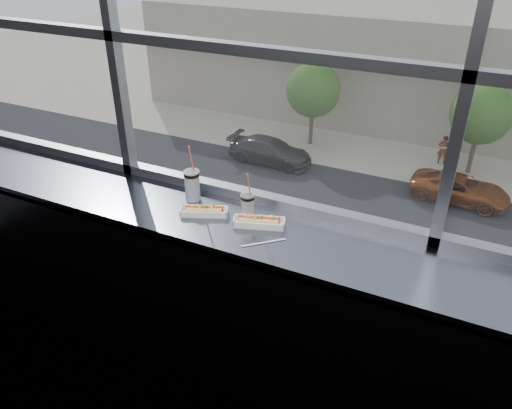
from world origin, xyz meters
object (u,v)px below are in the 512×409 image
at_px(soda_cup_left, 192,184).
at_px(wrapper, 186,213).
at_px(hotdog_tray_left, 204,210).
at_px(car_near_b, 235,213).
at_px(hotdog_tray_right, 259,221).
at_px(car_near_a, 165,195).
at_px(pedestrian_b, 444,147).
at_px(tree_center, 481,114).
at_px(car_near_c, 392,250).
at_px(car_far_b, 461,185).
at_px(loose_straw, 264,243).
at_px(car_far_a, 270,147).
at_px(tree_left, 313,90).
at_px(soda_cup_right, 248,206).

xyz_separation_m(soda_cup_left, wrapper, (0.06, -0.18, -0.09)).
distance_m(hotdog_tray_left, car_near_b, 21.53).
bearing_deg(soda_cup_left, car_near_b, 117.86).
bearing_deg(hotdog_tray_right, car_near_a, 110.74).
xyz_separation_m(pedestrian_b, tree_center, (1.67, -0.58, 2.60)).
height_order(car_near_c, car_far_b, car_near_c).
height_order(soda_cup_left, car_near_b, soda_cup_left).
bearing_deg(car_near_b, pedestrian_b, -25.74).
bearing_deg(loose_straw, soda_cup_left, 115.22).
height_order(car_far_a, car_near_b, car_far_a).
xyz_separation_m(car_far_a, tree_left, (1.22, 4.00, 2.69)).
distance_m(loose_straw, car_near_a, 23.81).
xyz_separation_m(car_far_a, tree_center, (11.50, 4.00, 2.68)).
height_order(soda_cup_right, pedestrian_b, soda_cup_right).
bearing_deg(wrapper, soda_cup_right, 18.85).
height_order(hotdog_tray_right, pedestrian_b, hotdog_tray_right).
bearing_deg(car_near_b, tree_center, -32.13).
bearing_deg(wrapper, pedestrian_b, 91.04).
relative_size(car_near_a, car_far_b, 1.07).
xyz_separation_m(wrapper, car_near_a, (-12.75, 16.33, -11.03)).
bearing_deg(tree_left, hotdog_tray_left, -71.93).
bearing_deg(hotdog_tray_left, soda_cup_right, -7.85).
xyz_separation_m(hotdog_tray_left, wrapper, (-0.10, -0.05, -0.01)).
bearing_deg(wrapper, loose_straw, -7.42).
bearing_deg(soda_cup_right, loose_straw, -45.03).
bearing_deg(soda_cup_right, wrapper, -161.15).
height_order(soda_cup_left, tree_left, soda_cup_left).
bearing_deg(tree_center, soda_cup_right, -91.63).
relative_size(soda_cup_right, tree_center, 0.05).
relative_size(hotdog_tray_left, hotdog_tray_right, 0.94).
bearing_deg(soda_cup_left, pedestrian_b, 90.93).
relative_size(wrapper, car_near_a, 0.02).
bearing_deg(hotdog_tray_left, car_far_a, 90.09).
distance_m(wrapper, tree_left, 30.90).
relative_size(hotdog_tray_right, car_far_b, 0.05).
height_order(car_near_a, car_near_c, car_near_c).
height_order(soda_cup_right, tree_center, soda_cup_right).
bearing_deg(wrapper, car_near_c, 93.36).
bearing_deg(pedestrian_b, car_near_c, 88.03).
bearing_deg(loose_straw, car_far_a, 71.83).
bearing_deg(tree_left, tree_center, 0.00).
xyz_separation_m(car_far_a, pedestrian_b, (9.82, 4.58, 0.08)).
relative_size(loose_straw, tree_left, 0.04).
distance_m(car_far_a, tree_left, 4.97).
bearing_deg(car_far_b, soda_cup_left, -178.90).
bearing_deg(pedestrian_b, car_far_b, 108.49).
relative_size(hotdog_tray_right, soda_cup_right, 1.00).
bearing_deg(hotdog_tray_right, car_near_c, 76.58).
height_order(car_far_b, tree_left, tree_left).
height_order(hotdog_tray_left, car_far_a, hotdog_tray_left).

